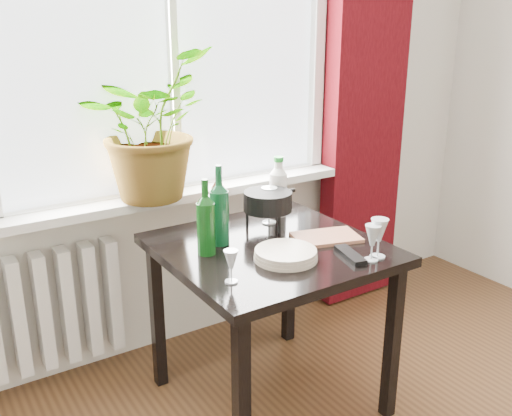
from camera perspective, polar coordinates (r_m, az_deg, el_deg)
window at (r=2.70m, az=-8.64°, el=17.79°), size 1.72×0.08×1.62m
windowsill at (r=2.76m, az=-7.27°, el=1.50°), size 1.72×0.20×0.04m
curtain at (r=3.27m, az=11.02°, el=12.41°), size 0.50×0.12×2.56m
radiator at (r=2.75m, az=-21.61°, el=-9.87°), size 0.80×0.10×0.55m
table at (r=2.37m, az=1.44°, el=-5.78°), size 0.85×0.85×0.74m
potted_plant at (r=2.57m, az=-10.77°, el=8.15°), size 0.79×0.78×0.66m
wine_bottle_left at (r=2.21m, az=-5.05°, el=-0.88°), size 0.09×0.09×0.31m
wine_bottle_right at (r=2.30m, az=-3.70°, el=0.33°), size 0.08×0.08×0.34m
bottle_amber at (r=2.55m, az=-3.80°, el=1.09°), size 0.07×0.07×0.25m
cleaning_bottle at (r=2.65m, az=2.23°, el=2.21°), size 0.10×0.10×0.28m
wineglass_front_right at (r=2.24m, az=12.17°, el=-2.94°), size 0.09×0.09×0.16m
wineglass_far_right at (r=2.21m, az=11.55°, el=-3.41°), size 0.08×0.08×0.15m
wineglass_back_center at (r=2.56m, az=1.31°, el=0.31°), size 0.10×0.10×0.17m
wineglass_back_left at (r=2.42m, az=-4.16°, el=-0.74°), size 0.09×0.09×0.18m
wineglass_front_left at (r=2.00m, az=-2.49°, el=-5.85°), size 0.07×0.07×0.12m
plate_stack at (r=2.20m, az=2.99°, el=-4.66°), size 0.31×0.31×0.04m
fondue_pot at (r=2.50m, az=1.17°, el=-0.17°), size 0.31×0.29×0.17m
tv_remote at (r=2.25m, az=9.40°, el=-4.65°), size 0.10×0.19×0.02m
cutting_board at (r=2.42m, az=7.03°, el=-2.92°), size 0.31×0.24×0.01m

